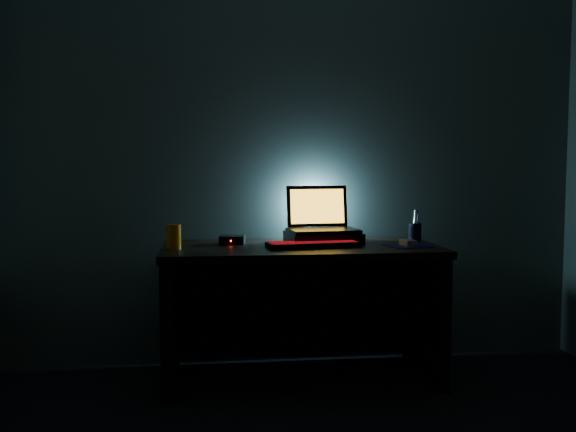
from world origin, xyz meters
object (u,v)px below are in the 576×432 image
Objects in this scene: juice_glass at (174,237)px; router at (232,240)px; keyboard at (313,244)px; laptop at (321,221)px; mouse at (408,243)px; pen_cup at (415,232)px.

juice_glass is 0.84× the size of router.
laptop is at bearing 63.17° from keyboard.
router reaches higher than keyboard.
mouse is at bearing -37.20° from laptop.
router is (-0.51, -0.05, -0.10)m from laptop.
router is (-1.05, 0.00, -0.03)m from pen_cup.
juice_glass reaches higher than router.
keyboard is 3.29× the size of router.
pen_cup is at bearing 9.76° from router.
juice_glass is 0.37m from router.
laptop reaches higher than router.
mouse is 0.66× the size of router.
juice_glass is at bearing -138.80° from router.
juice_glass is (-0.82, -0.24, -0.05)m from laptop.
pen_cup is at bearing -11.51° from laptop.
mouse is 0.79× the size of juice_glass.
keyboard is 0.52m from mouse.
keyboard is 4.96× the size of mouse.
laptop is 3.11× the size of juice_glass.
router is at bearing 179.80° from pen_cup.
keyboard is at bearing 168.21° from mouse.
mouse is at bearing -2.88° from router.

